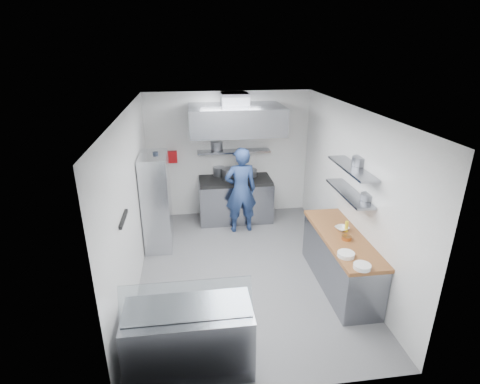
{
  "coord_description": "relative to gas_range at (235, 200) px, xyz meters",
  "views": [
    {
      "loc": [
        -0.84,
        -5.57,
        3.73
      ],
      "look_at": [
        0.0,
        0.6,
        1.25
      ],
      "focal_mm": 28.0,
      "sensor_mm": 36.0,
      "label": 1
    }
  ],
  "objects": [
    {
      "name": "extractor_hood",
      "position": [
        0.0,
        -0.18,
        1.85
      ],
      "size": [
        1.9,
        1.15,
        0.55
      ],
      "primitive_type": "cube",
      "color": "gray",
      "rests_on": "wall_back"
    },
    {
      "name": "plate_stack_b",
      "position": [
        1.18,
        -3.3,
        0.48
      ],
      "size": [
        0.24,
        0.24,
        0.06
      ],
      "primitive_type": "cylinder",
      "color": "white",
      "rests_on": "prep_counter_top"
    },
    {
      "name": "stock_pot_left",
      "position": [
        -0.33,
        0.29,
        0.61
      ],
      "size": [
        0.26,
        0.26,
        0.2
      ],
      "primitive_type": "cylinder",
      "color": "slate",
      "rests_on": "cooktop"
    },
    {
      "name": "display_case",
      "position": [
        -1.07,
        -4.1,
        -0.03
      ],
      "size": [
        1.5,
        0.7,
        0.85
      ],
      "primitive_type": "cube",
      "color": "gray",
      "rests_on": "floor"
    },
    {
      "name": "ceiling",
      "position": [
        -0.1,
        -2.1,
        2.35
      ],
      "size": [
        5.0,
        5.0,
        0.0
      ],
      "primitive_type": "plane",
      "rotation": [
        3.14,
        0.0,
        0.0
      ],
      "color": "silver",
      "rests_on": "wall_back"
    },
    {
      "name": "chef",
      "position": [
        0.04,
        -0.57,
        0.46
      ],
      "size": [
        0.7,
        0.49,
        1.82
      ],
      "primitive_type": "imported",
      "rotation": [
        0.0,
        0.0,
        3.23
      ],
      "color": "navy",
      "rests_on": "floor"
    },
    {
      "name": "squeeze_bottle",
      "position": [
        1.48,
        -2.57,
        0.54
      ],
      "size": [
        0.06,
        0.06,
        0.18
      ],
      "primitive_type": "cylinder",
      "color": "yellow",
      "rests_on": "prep_counter_top"
    },
    {
      "name": "red_firebox",
      "position": [
        -1.35,
        0.34,
        0.97
      ],
      "size": [
        0.22,
        0.1,
        0.26
      ],
      "primitive_type": "cube",
      "color": "#AE0D12",
      "rests_on": "wall_back"
    },
    {
      "name": "shelf_pot_a",
      "position": [
        -0.36,
        0.4,
        1.18
      ],
      "size": [
        0.26,
        0.26,
        0.18
      ],
      "primitive_type": "cylinder",
      "color": "slate",
      "rests_on": "over_range_shelf"
    },
    {
      "name": "stock_pot_right",
      "position": [
        0.36,
        0.15,
        0.59
      ],
      "size": [
        0.29,
        0.29,
        0.16
      ],
      "primitive_type": "cylinder",
      "color": "slate",
      "rests_on": "cooktop"
    },
    {
      "name": "prep_counter_top",
      "position": [
        1.38,
        -2.7,
        0.42
      ],
      "size": [
        0.65,
        2.04,
        0.06
      ],
      "primitive_type": "cube",
      "color": "brown",
      "rests_on": "prep_counter_base"
    },
    {
      "name": "wall_shelf_lower",
      "position": [
        1.54,
        -2.4,
        1.05
      ],
      "size": [
        0.3,
        1.3,
        0.04
      ],
      "primitive_type": "cube",
      "color": "gray",
      "rests_on": "wall_right"
    },
    {
      "name": "wall_left",
      "position": [
        -1.9,
        -2.1,
        0.95
      ],
      "size": [
        2.8,
        5.0,
        0.02
      ],
      "primitive_type": "cube",
      "rotation": [
        1.57,
        0.0,
        1.57
      ],
      "color": "white",
      "rests_on": "floor"
    },
    {
      "name": "stock_pot_mid",
      "position": [
        -0.12,
        0.02,
        0.63
      ],
      "size": [
        0.34,
        0.34,
        0.24
      ],
      "primitive_type": "cylinder",
      "color": "slate",
      "rests_on": "cooktop"
    },
    {
      "name": "rack_bin_b",
      "position": [
        -1.63,
        -0.6,
        0.85
      ],
      "size": [
        0.15,
        0.19,
        0.17
      ],
      "primitive_type": "cube",
      "color": "yellow",
      "rests_on": "wire_rack"
    },
    {
      "name": "hood_duct",
      "position": [
        0.0,
        0.05,
        2.23
      ],
      "size": [
        0.55,
        0.55,
        0.24
      ],
      "primitive_type": "cube",
      "color": "slate",
      "rests_on": "extractor_hood"
    },
    {
      "name": "floor",
      "position": [
        -0.1,
        -2.1,
        -0.45
      ],
      "size": [
        5.0,
        5.0,
        0.0
      ],
      "primitive_type": "plane",
      "color": "#565658",
      "rests_on": "ground"
    },
    {
      "name": "shelf_pot_d",
      "position": [
        1.7,
        -2.34,
        1.56
      ],
      "size": [
        0.26,
        0.26,
        0.14
      ],
      "primitive_type": "cylinder",
      "color": "slate",
      "rests_on": "wall_shelf_upper"
    },
    {
      "name": "wall_shelf_upper",
      "position": [
        1.54,
        -2.4,
        1.47
      ],
      "size": [
        0.3,
        1.3,
        0.04
      ],
      "primitive_type": "cube",
      "color": "gray",
      "rests_on": "wall_right"
    },
    {
      "name": "display_glass",
      "position": [
        -1.07,
        -4.22,
        0.62
      ],
      "size": [
        1.47,
        0.19,
        0.42
      ],
      "primitive_type": "cube",
      "rotation": [
        -0.38,
        0.0,
        0.0
      ],
      "color": "silver",
      "rests_on": "display_case"
    },
    {
      "name": "rack_bin_a",
      "position": [
        -1.63,
        -1.0,
        0.35
      ],
      "size": [
        0.14,
        0.18,
        0.16
      ],
      "primitive_type": "cube",
      "color": "white",
      "rests_on": "wire_rack"
    },
    {
      "name": "plate_stack_a",
      "position": [
        1.27,
        -3.62,
        0.48
      ],
      "size": [
        0.24,
        0.24,
        0.06
      ],
      "primitive_type": "cylinder",
      "color": "white",
      "rests_on": "prep_counter_top"
    },
    {
      "name": "knife_strip",
      "position": [
        -1.88,
        -3.0,
        1.1
      ],
      "size": [
        0.04,
        0.55,
        0.05
      ],
      "primitive_type": "cube",
      "color": "black",
      "rests_on": "wall_left"
    },
    {
      "name": "rack_jar",
      "position": [
        -1.58,
        -0.93,
        1.35
      ],
      "size": [
        0.1,
        0.1,
        0.18
      ],
      "primitive_type": "cylinder",
      "color": "black",
      "rests_on": "wire_rack"
    },
    {
      "name": "cooktop",
      "position": [
        0.0,
        0.0,
        0.48
      ],
      "size": [
        1.57,
        0.78,
        0.06
      ],
      "primitive_type": "cube",
      "color": "black",
      "rests_on": "gas_range"
    },
    {
      "name": "prep_counter_base",
      "position": [
        1.38,
        -2.7,
        -0.03
      ],
      "size": [
        0.62,
        2.0,
        0.84
      ],
      "primitive_type": "cube",
      "color": "gray",
      "rests_on": "floor"
    },
    {
      "name": "mixing_bowl",
      "position": [
        1.44,
        -2.51,
        0.48
      ],
      "size": [
        0.27,
        0.27,
        0.05
      ],
      "primitive_type": "imported",
      "rotation": [
        0.0,
        0.0,
        0.37
      ],
      "color": "white",
      "rests_on": "prep_counter_top"
    },
    {
      "name": "copper_pan",
      "position": [
        1.39,
        -2.83,
        0.48
      ],
      "size": [
        0.15,
        0.15,
        0.06
      ],
      "primitive_type": "cylinder",
      "color": "#BD7335",
      "rests_on": "prep_counter_top"
    },
    {
      "name": "shelf_pot_c",
      "position": [
        1.68,
        -2.75,
        1.12
      ],
      "size": [
        0.21,
        0.21,
        0.1
      ],
      "primitive_type": "cylinder",
      "color": "slate",
      "rests_on": "wall_shelf_lower"
    },
    {
      "name": "wall_front",
      "position": [
        -0.1,
        -4.6,
        0.95
      ],
      "size": [
        3.6,
        2.8,
        0.02
      ],
      "primitive_type": "cube",
      "rotation": [
        -1.57,
        0.0,
        0.0
      ],
      "color": "white",
      "rests_on": "floor"
    },
    {
      "name": "over_range_shelf",
      "position": [
        0.0,
        0.24,
        1.07
      ],
      "size": [
        1.6,
        0.3,
        0.04
      ],
      "primitive_type": "cube",
      "color": "gray",
      "rests_on": "wall_back"
    },
    {
      "name": "wall_back",
      "position": [
        -0.1,
        0.4,
        0.95
      ],
      "size": [
        3.6,
        2.8,
        0.02
      ],
      "primitive_type": "cube",
      "rotation": [
        1.57,
        0.0,
        0.0
      ],
      "color": "white",
      "rests_on": "floor"
    },
    {
      "name": "gas_range",
      "position": [
        0.0,
        0.0,
        0.0
      ],
      "size": [
        1.6,
        0.8,
        0.9
      ],
      "primitive_type": "cube",
      "color": "gray",
      "rests_on": "floor"
    },
    {
      "name": "wire_rack",
      "position": [
        -1.63,
        -0.96,
        0.48
      ],
      "size": [
        0.5,
        0.9,
        1.85
      ],
      "primitive_type": "cube",
      "color": "silver",
      "rests_on": "floor"
    },
    {
      "name": "wall_right",
      "position": [
        1.7,
        -2.1,
        0.95
      ],
      "size": [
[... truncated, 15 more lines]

